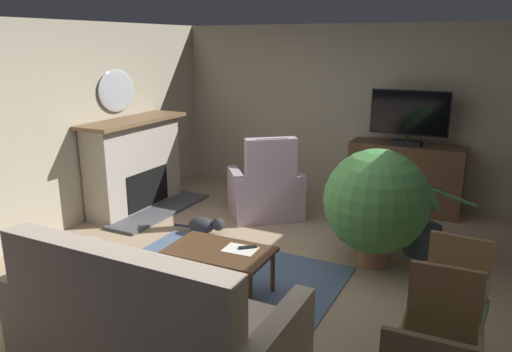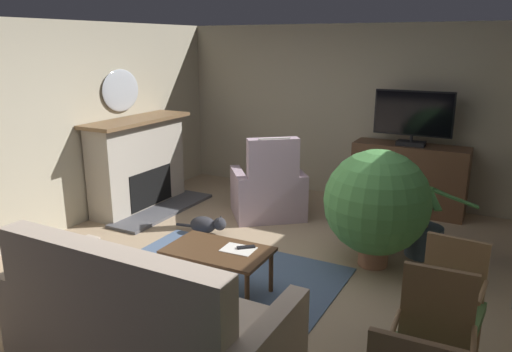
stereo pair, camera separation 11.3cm
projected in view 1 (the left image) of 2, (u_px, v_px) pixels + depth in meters
The scene contains 18 objects.
ground_plane at pixel (245, 272), 5.13m from camera, with size 5.76×6.59×0.04m, color tan.
wall_back at pixel (339, 112), 7.40m from camera, with size 5.76×0.10×2.57m, color #B2A88E.
wall_left at pixel (53, 130), 5.92m from camera, with size 0.10×6.59×2.57m, color #B2A88E.
rug_central at pixel (219, 279), 4.90m from camera, with size 2.34×1.76×0.01m, color slate.
fireplace at pixel (136, 166), 6.87m from camera, with size 0.91×1.75×1.29m.
wall_mirror_oval at pixel (117, 91), 6.70m from camera, with size 0.06×0.70×0.58m, color #B2B7BF.
tv_cabinet at pixel (405, 179), 6.84m from camera, with size 1.54×0.50×0.95m.
television at pixel (409, 116), 6.55m from camera, with size 1.03×0.20×0.74m.
coffee_table at pixel (220, 255), 4.54m from camera, with size 0.98×0.60×0.45m.
tv_remote at pixel (248, 247), 4.54m from camera, with size 0.17×0.05×0.02m, color black.
folded_newspaper at pixel (240, 249), 4.52m from camera, with size 0.30×0.22×0.01m, color silver.
sofa_floral at pixel (148, 326), 3.52m from camera, with size 2.16×0.94×1.04m.
armchair_angled_to_table at pixel (266, 192), 6.60m from camera, with size 1.22×1.20×1.16m.
side_chair_nearest_door at pixel (439, 348), 2.96m from camera, with size 0.50×0.50×1.00m.
side_chair_mid_row at pixel (452, 298), 3.56m from camera, with size 0.51×0.48×0.95m.
potted_plant_on_hearth_side at pixel (422, 236), 5.47m from camera, with size 1.04×0.87×0.80m.
potted_plant_leafy_by_curtain at pixel (376, 202), 5.09m from camera, with size 1.11×1.11×1.26m.
cat at pixel (205, 225), 6.06m from camera, with size 0.67×0.29×0.24m.
Camera 1 is at (2.21, -4.12, 2.32)m, focal length 34.20 mm.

